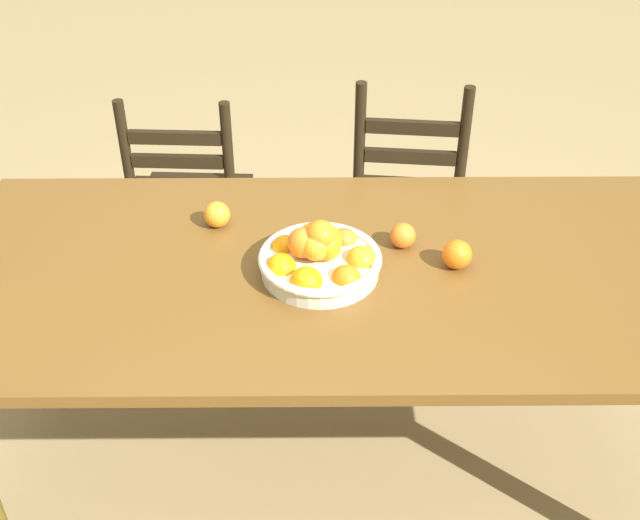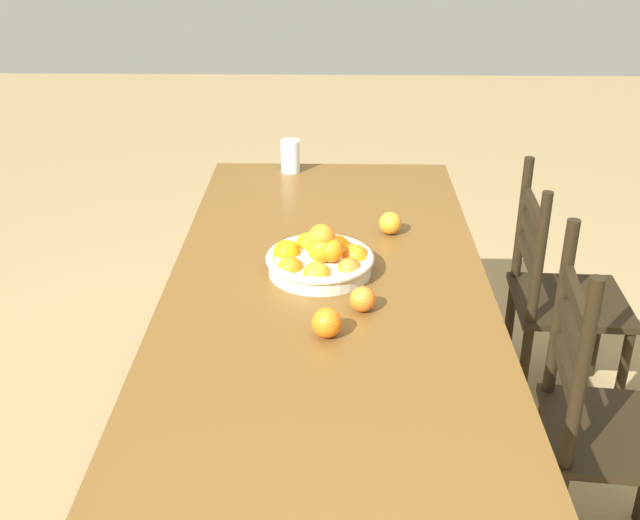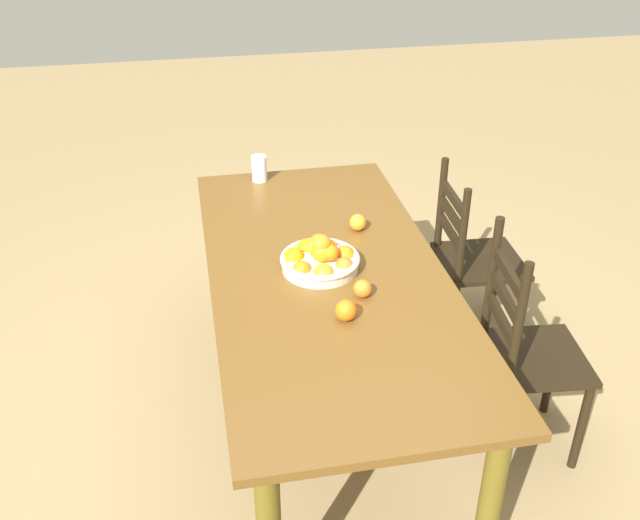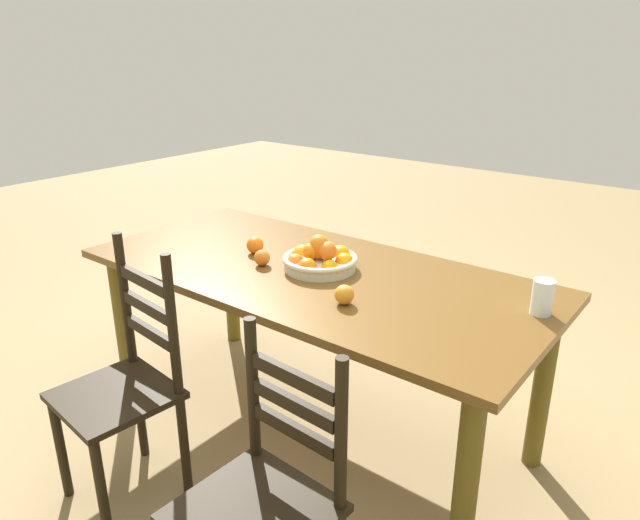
% 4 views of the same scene
% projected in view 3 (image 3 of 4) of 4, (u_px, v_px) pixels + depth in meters
% --- Properties ---
extents(ground_plane, '(12.00, 12.00, 0.00)m').
position_uv_depth(ground_plane, '(326.00, 417.00, 3.20)').
color(ground_plane, '#947C51').
extents(dining_table, '(1.97, 0.92, 0.77)m').
position_uv_depth(dining_table, '(327.00, 293.00, 2.85)').
color(dining_table, brown).
rests_on(dining_table, ground).
extents(chair_near_window, '(0.42, 0.42, 0.91)m').
position_uv_depth(chair_near_window, '(472.00, 260.00, 3.52)').
color(chair_near_window, black).
rests_on(chair_near_window, ground).
extents(chair_by_cabinet, '(0.43, 0.43, 0.99)m').
position_uv_depth(chair_by_cabinet, '(525.00, 354.00, 2.84)').
color(chair_by_cabinet, black).
rests_on(chair_by_cabinet, ground).
extents(fruit_bowl, '(0.31, 0.31, 0.15)m').
position_uv_depth(fruit_bowl, '(320.00, 258.00, 2.79)').
color(fruit_bowl, beige).
rests_on(fruit_bowl, dining_table).
extents(orange_loose_0, '(0.08, 0.08, 0.08)m').
position_uv_depth(orange_loose_0, '(346.00, 310.00, 2.51)').
color(orange_loose_0, orange).
rests_on(orange_loose_0, dining_table).
extents(orange_loose_1, '(0.07, 0.07, 0.07)m').
position_uv_depth(orange_loose_1, '(358.00, 222.00, 3.07)').
color(orange_loose_1, orange).
rests_on(orange_loose_1, dining_table).
extents(orange_loose_2, '(0.07, 0.07, 0.07)m').
position_uv_depth(orange_loose_2, '(363.00, 289.00, 2.63)').
color(orange_loose_2, orange).
rests_on(orange_loose_2, dining_table).
extents(drinking_glass, '(0.07, 0.07, 0.13)m').
position_uv_depth(drinking_glass, '(259.00, 168.00, 3.49)').
color(drinking_glass, silver).
rests_on(drinking_glass, dining_table).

